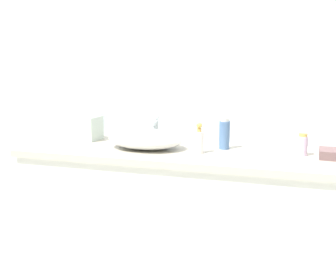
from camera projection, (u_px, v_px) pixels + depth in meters
name	position (u px, v px, depth m)	size (l,w,h in m)	color
bathroom_wall_rear	(203.00, 70.00, 2.34)	(6.00, 0.06, 2.60)	silver
vanity_counter	(191.00, 231.00, 2.20)	(1.80, 0.54, 0.90)	white
wall_mirror_panel	(204.00, 42.00, 2.27)	(1.70, 0.01, 1.11)	#B2BCC6
sink_basin	(146.00, 139.00, 2.16)	(0.40, 0.27, 0.10)	silver
faucet	(155.00, 128.00, 2.29)	(0.03, 0.13, 0.15)	silver
soap_dispenser	(199.00, 141.00, 2.05)	(0.05, 0.05, 0.16)	silver
lotion_bottle	(302.00, 145.00, 2.00)	(0.05, 0.05, 0.11)	silver
perfume_bottle	(224.00, 134.00, 2.14)	(0.05, 0.05, 0.16)	#496D9C
tissue_box	(89.00, 127.00, 2.37)	(0.14, 0.14, 0.18)	#B8CABD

